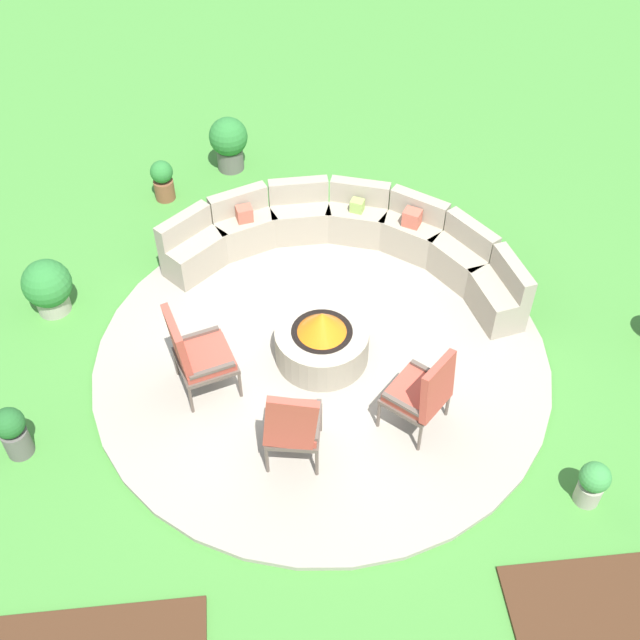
# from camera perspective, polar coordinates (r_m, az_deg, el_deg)

# --- Properties ---
(ground_plane) EXTENTS (24.00, 24.00, 0.00)m
(ground_plane) POSITION_cam_1_polar(r_m,az_deg,el_deg) (9.09, 0.13, -2.87)
(ground_plane) COLOR #478C38
(patio_circle) EXTENTS (5.16, 5.16, 0.06)m
(patio_circle) POSITION_cam_1_polar(r_m,az_deg,el_deg) (9.07, 0.13, -2.74)
(patio_circle) COLOR #9E9384
(patio_circle) RESTS_ON ground_plane
(mulch_bed_right) EXTENTS (1.98, 1.20, 0.04)m
(mulch_bed_right) POSITION_cam_1_polar(r_m,az_deg,el_deg) (7.91, 20.98, -19.45)
(mulch_bed_right) COLOR #472B19
(mulch_bed_right) RESTS_ON ground_plane
(fire_pit) EXTENTS (1.05, 1.05, 0.70)m
(fire_pit) POSITION_cam_1_polar(r_m,az_deg,el_deg) (8.85, 0.13, -1.47)
(fire_pit) COLOR #9E937F
(fire_pit) RESTS_ON patio_circle
(curved_stone_bench) EXTENTS (4.26, 2.36, 0.77)m
(curved_stone_bench) POSITION_cam_1_polar(r_m,az_deg,el_deg) (10.02, 2.20, 5.72)
(curved_stone_bench) COLOR #9E937F
(curved_stone_bench) RESTS_ON patio_circle
(lounge_chair_front_left) EXTENTS (0.75, 0.75, 1.13)m
(lounge_chair_front_left) POSITION_cam_1_polar(r_m,az_deg,el_deg) (8.42, -8.95, -2.34)
(lounge_chair_front_left) COLOR brown
(lounge_chair_front_left) RESTS_ON patio_circle
(lounge_chair_front_right) EXTENTS (0.63, 0.66, 1.16)m
(lounge_chair_front_right) POSITION_cam_1_polar(r_m,az_deg,el_deg) (7.74, -1.98, -7.49)
(lounge_chair_front_right) COLOR brown
(lounge_chair_front_right) RESTS_ON patio_circle
(lounge_chair_back_left) EXTENTS (0.80, 0.83, 1.05)m
(lounge_chair_back_left) POSITION_cam_1_polar(r_m,az_deg,el_deg) (8.09, 7.43, -5.10)
(lounge_chair_back_left) COLOR brown
(lounge_chair_back_left) RESTS_ON patio_circle
(potted_plant_0) EXTENTS (0.32, 0.32, 0.65)m
(potted_plant_0) POSITION_cam_1_polar(r_m,az_deg,el_deg) (8.61, -21.19, -7.42)
(potted_plant_0) COLOR #605B56
(potted_plant_0) RESTS_ON ground_plane
(potted_plant_2) EXTENTS (0.31, 0.31, 0.60)m
(potted_plant_2) POSITION_cam_1_polar(r_m,az_deg,el_deg) (11.31, -11.21, 9.86)
(potted_plant_2) COLOR brown
(potted_plant_2) RESTS_ON ground_plane
(potted_plant_3) EXTENTS (0.30, 0.30, 0.54)m
(potted_plant_3) POSITION_cam_1_polar(r_m,az_deg,el_deg) (8.20, 18.96, -10.98)
(potted_plant_3) COLOR #A89E8E
(potted_plant_3) RESTS_ON ground_plane
(potted_plant_4) EXTENTS (0.55, 0.55, 0.81)m
(potted_plant_4) POSITION_cam_1_polar(r_m,az_deg,el_deg) (11.68, -6.56, 12.60)
(potted_plant_4) COLOR #605B56
(potted_plant_4) RESTS_ON ground_plane
(potted_plant_5) EXTENTS (0.58, 0.58, 0.72)m
(potted_plant_5) POSITION_cam_1_polar(r_m,az_deg,el_deg) (9.91, -18.94, 2.32)
(potted_plant_5) COLOR #A89E8E
(potted_plant_5) RESTS_ON ground_plane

